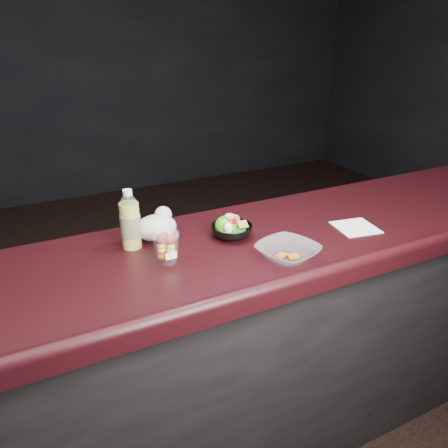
{
  "coord_description": "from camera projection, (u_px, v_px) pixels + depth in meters",
  "views": [
    {
      "loc": [
        -0.71,
        -1.01,
        1.77
      ],
      "look_at": [
        -0.03,
        0.33,
        1.1
      ],
      "focal_mm": 35.0,
      "sensor_mm": 36.0,
      "label": 1
    }
  ],
  "objects": [
    {
      "name": "room_shell",
      "position": [
        293.0,
        3.0,
        1.09
      ],
      "size": [
        8.0,
        8.0,
        8.0
      ],
      "color": "black",
      "rests_on": "ground"
    },
    {
      "name": "counter",
      "position": [
        233.0,
        350.0,
        1.87
      ],
      "size": [
        4.06,
        0.71,
        1.02
      ],
      "color": "black",
      "rests_on": "ground"
    },
    {
      "name": "lemonade_bottle",
      "position": [
        130.0,
        224.0,
        1.61
      ],
      "size": [
        0.08,
        0.08,
        0.23
      ],
      "color": "yellow",
      "rests_on": "counter"
    },
    {
      "name": "fruit_cup",
      "position": [
        166.0,
        245.0,
        1.51
      ],
      "size": [
        0.09,
        0.09,
        0.13
      ],
      "color": "white",
      "rests_on": "counter"
    },
    {
      "name": "green_apple",
      "position": [
        226.0,
        226.0,
        1.72
      ],
      "size": [
        0.09,
        0.09,
        0.09
      ],
      "color": "#298B10",
      "rests_on": "counter"
    },
    {
      "name": "plastic_bag",
      "position": [
        157.0,
        226.0,
        1.7
      ],
      "size": [
        0.16,
        0.13,
        0.12
      ],
      "color": "silver",
      "rests_on": "counter"
    },
    {
      "name": "snack_bowl",
      "position": [
        231.0,
        230.0,
        1.71
      ],
      "size": [
        0.17,
        0.17,
        0.09
      ],
      "rotation": [
        0.0,
        0.0,
        0.03
      ],
      "color": "black",
      "rests_on": "counter"
    },
    {
      "name": "takeout_bowl",
      "position": [
        288.0,
        252.0,
        1.55
      ],
      "size": [
        0.26,
        0.26,
        0.05
      ],
      "rotation": [
        0.0,
        0.0,
        0.3
      ],
      "color": "silver",
      "rests_on": "counter"
    },
    {
      "name": "paper_napkin",
      "position": [
        356.0,
        227.0,
        1.81
      ],
      "size": [
        0.19,
        0.19,
        0.0
      ],
      "primitive_type": "cube",
      "rotation": [
        0.0,
        0.0,
        -0.17
      ],
      "color": "white",
      "rests_on": "counter"
    }
  ]
}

